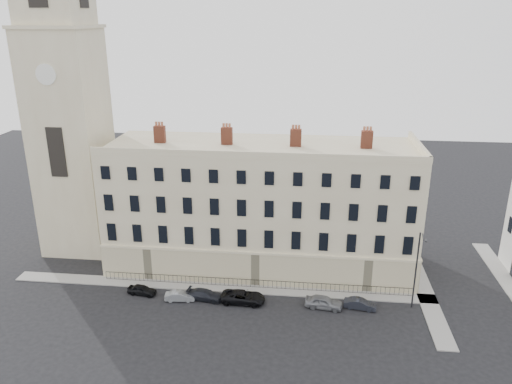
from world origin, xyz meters
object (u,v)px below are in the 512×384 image
car_b (180,296)px  streetlamp (417,267)px  car_f (360,304)px  car_c (205,295)px  car_a (142,290)px  car_e (324,302)px  car_d (243,297)px

car_b → streetlamp: (24.80, 1.24, 4.26)m
car_f → streetlamp: bearing=-74.1°
streetlamp → car_c: bearing=-168.6°
car_a → car_e: 19.99m
car_b → car_d: car_d is taller
car_c → car_e: (12.82, -0.22, 0.10)m
car_d → streetlamp: (17.94, 0.92, 4.14)m
car_b → car_f: car_f is taller
car_d → car_e: 8.62m
car_b → car_c: bearing=-87.0°
car_b → streetlamp: size_ratio=0.37×
car_f → car_b: bearing=99.5°
car_d → car_f: bearing=-87.7°
car_b → streetlamp: 25.20m
car_b → car_a: bearing=73.7°
streetlamp → car_d: bearing=-167.7°
car_c → streetlamp: size_ratio=0.45×
car_e → streetlamp: (9.32, 1.00, 4.12)m
car_b → car_e: bearing=-95.9°
car_d → car_f: 12.42m
car_d → car_f: car_d is taller
car_a → car_f: size_ratio=0.95×
streetlamp → car_e: bearing=-164.5°
car_c → car_d: size_ratio=0.83×
car_f → streetlamp: 7.00m
streetlamp → car_f: bearing=-162.8°
car_b → streetlamp: bearing=-93.9°
car_a → car_b: car_a is taller
car_a → car_f: bearing=-82.7°
car_a → car_c: 7.17m
car_b → car_f: bearing=-95.3°
car_f → car_d: bearing=98.8°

